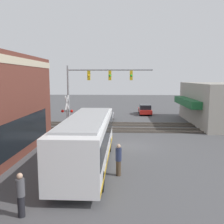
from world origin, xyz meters
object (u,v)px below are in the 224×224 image
object	(u,v)px
parked_car_red	(145,110)
pedestrian_near_bus	(119,159)
parked_car_silver	(106,116)
pedestrian_by_lamp	(21,195)
crossing_signal	(67,111)
city_bus	(88,139)

from	to	relation	value
parked_car_red	pedestrian_near_bus	bearing A→B (deg)	171.80
parked_car_silver	pedestrian_by_lamp	xyz separation A→B (m)	(-22.18, 1.79, 0.23)
parked_car_silver	pedestrian_near_bus	distance (m)	17.90
crossing_signal	parked_car_red	world-z (taller)	crossing_signal
pedestrian_by_lamp	pedestrian_near_bus	bearing A→B (deg)	-40.49
pedestrian_near_bus	pedestrian_by_lamp	bearing A→B (deg)	139.51
crossing_signal	pedestrian_by_lamp	distance (m)	14.52
parked_car_silver	pedestrian_by_lamp	size ratio (longest dim) A/B	2.35
crossing_signal	parked_car_silver	world-z (taller)	crossing_signal
crossing_signal	parked_car_red	bearing A→B (deg)	-31.71
parked_car_silver	pedestrian_by_lamp	distance (m)	22.26
pedestrian_by_lamp	pedestrian_near_bus	world-z (taller)	pedestrian_near_bus
crossing_signal	parked_car_red	size ratio (longest dim) A/B	0.88
parked_car_red	pedestrian_near_bus	size ratio (longest dim) A/B	2.37
crossing_signal	pedestrian_near_bus	bearing A→B (deg)	-152.75
city_bus	crossing_signal	distance (m)	9.11
crossing_signal	pedestrian_near_bus	xyz separation A→B (m)	(-10.00, -5.15, -1.36)
parked_car_red	pedestrian_near_bus	world-z (taller)	pedestrian_near_bus
city_bus	parked_car_red	distance (m)	23.09
crossing_signal	parked_car_silver	xyz separation A→B (m)	(7.80, -3.20, -1.60)
pedestrian_near_bus	city_bus	bearing A→B (deg)	52.70
city_bus	pedestrian_by_lamp	world-z (taller)	city_bus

